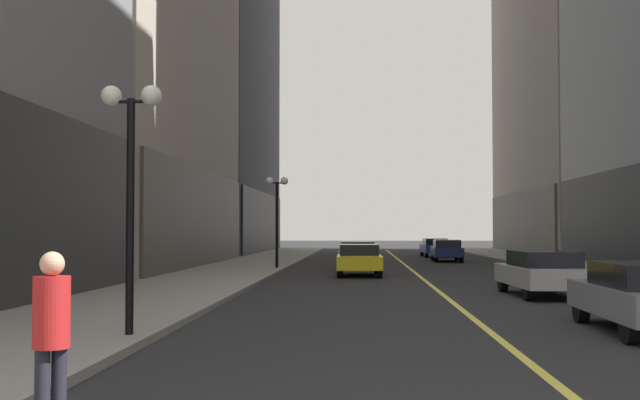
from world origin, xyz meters
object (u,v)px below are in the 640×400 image
at_px(car_navy, 447,250).
at_px(street_lamp_left_far, 277,202).
at_px(car_yellow, 359,259).
at_px(car_green, 358,253).
at_px(car_silver, 542,272).
at_px(street_lamp_left_near, 131,153).
at_px(pedestrian_in_red_jacket, 51,330).
at_px(car_blue, 435,247).

height_order(car_navy, street_lamp_left_far, street_lamp_left_far).
xyz_separation_m(car_yellow, car_green, (-0.08, 7.35, 0.00)).
bearing_deg(street_lamp_left_far, car_silver, -56.54).
height_order(car_green, street_lamp_left_near, street_lamp_left_near).
relative_size(pedestrian_in_red_jacket, street_lamp_left_far, 0.39).
height_order(car_silver, car_blue, same).
bearing_deg(pedestrian_in_red_jacket, car_silver, 63.35).
height_order(car_blue, street_lamp_left_far, street_lamp_left_far).
distance_m(car_yellow, pedestrian_in_red_jacket, 26.45).
height_order(car_yellow, pedestrian_in_red_jacket, pedestrian_in_red_jacket).
distance_m(car_blue, street_lamp_left_far, 21.57).
relative_size(car_navy, street_lamp_left_near, 1.07).
distance_m(car_blue, street_lamp_left_near, 44.33).
distance_m(car_yellow, car_green, 7.36).
height_order(car_silver, car_navy, same).
xyz_separation_m(car_yellow, car_navy, (5.32, 15.46, 0.00)).
bearing_deg(pedestrian_in_red_jacket, car_navy, 79.00).
bearing_deg(street_lamp_left_far, car_yellow, -44.77).
xyz_separation_m(car_green, car_blue, (5.39, 15.85, 0.00)).
xyz_separation_m(car_silver, car_yellow, (-5.33, 10.10, -0.00)).
bearing_deg(pedestrian_in_red_jacket, street_lamp_left_far, 92.07).
bearing_deg(car_navy, pedestrian_in_red_jacket, -101.00).
distance_m(street_lamp_left_near, street_lamp_left_far, 23.95).
bearing_deg(car_yellow, street_lamp_left_near, -100.96).
height_order(car_silver, pedestrian_in_red_jacket, pedestrian_in_red_jacket).
bearing_deg(street_lamp_left_near, pedestrian_in_red_jacket, -80.01).
relative_size(car_blue, street_lamp_left_near, 1.08).
distance_m(car_navy, street_lamp_left_far, 15.02).
relative_size(street_lamp_left_near, street_lamp_left_far, 1.00).
height_order(car_green, street_lamp_left_far, street_lamp_left_far).
relative_size(car_navy, pedestrian_in_red_jacket, 2.73).
xyz_separation_m(car_navy, street_lamp_left_near, (-9.21, -35.55, 2.54)).
distance_m(car_silver, car_yellow, 11.42).
bearing_deg(car_green, street_lamp_left_far, -137.53).
distance_m(car_silver, car_green, 18.27).
height_order(car_yellow, street_lamp_left_far, street_lamp_left_far).
distance_m(car_silver, street_lamp_left_far, 16.92).
bearing_deg(car_silver, car_green, 107.22).
bearing_deg(car_silver, car_navy, 90.03).
xyz_separation_m(car_silver, car_blue, (-0.02, 33.30, 0.00)).
height_order(car_yellow, street_lamp_left_near, street_lamp_left_near).
relative_size(car_yellow, car_blue, 0.91).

